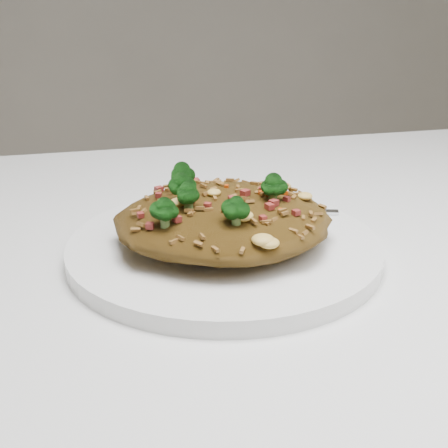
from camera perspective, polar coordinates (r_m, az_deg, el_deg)
The scene contains 4 objects.
dining_table at distance 0.54m, azimuth 0.19°, elevation -13.08°, with size 1.20×0.80×0.75m.
plate at distance 0.52m, azimuth 0.00°, elevation -2.23°, with size 0.26×0.26×0.01m, color white.
fried_rice at distance 0.51m, azimuth -0.07°, elevation 1.17°, with size 0.18×0.16×0.06m.
fork at distance 0.58m, azimuth 3.27°, elevation 1.25°, with size 0.16×0.06×0.00m.
Camera 1 is at (-0.10, -0.43, 0.97)m, focal length 50.00 mm.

